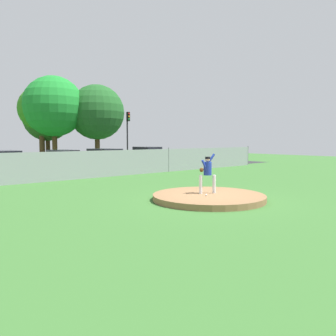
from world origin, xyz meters
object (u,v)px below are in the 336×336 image
baseball (206,195)px  parked_car_slate (4,164)px  traffic_cone_orange (174,163)px  parked_car_charcoal (105,160)px  parked_car_white (147,158)px  parked_car_champagne (63,162)px  pitcher_youth (207,171)px  traffic_light_far (128,129)px

baseball → parked_car_slate: parked_car_slate is taller
traffic_cone_orange → parked_car_charcoal: bearing=176.1°
parked_car_slate → parked_car_white: 11.68m
traffic_cone_orange → parked_car_slate: bearing=177.1°
baseball → parked_car_white: (8.45, 14.65, 0.57)m
parked_car_champagne → parked_car_charcoal: 3.49m
pitcher_youth → parked_car_white: size_ratio=0.38×
parked_car_slate → pitcher_youth: bearing=-75.7°
traffic_light_far → traffic_cone_orange: bearing=-69.7°
pitcher_youth → traffic_cone_orange: (10.77, 13.80, -0.89)m
pitcher_youth → parked_car_champagne: size_ratio=0.39×
traffic_light_far → baseball: bearing=-116.4°
parked_car_champagne → parked_car_white: 7.75m
pitcher_youth → parked_car_charcoal: (3.71, 14.28, -0.34)m
parked_car_champagne → parked_car_slate: 3.95m
pitcher_youth → baseball: bearing=-141.4°
parked_car_charcoal → traffic_light_far: size_ratio=0.92×
parked_car_slate → traffic_cone_orange: parked_car_slate is taller
parked_car_champagne → parked_car_slate: parked_car_slate is taller
parked_car_slate → parked_car_white: size_ratio=0.96×
baseball → traffic_cone_orange: 18.10m
parked_car_champagne → parked_car_charcoal: parked_car_charcoal is taller
parked_car_charcoal → traffic_light_far: 7.35m
pitcher_youth → traffic_cone_orange: size_ratio=2.94×
traffic_cone_orange → traffic_light_far: bearing=110.3°
parked_car_champagne → parked_car_slate: size_ratio=1.02×
pitcher_youth → baseball: (-0.48, -0.38, -0.88)m
baseball → parked_car_charcoal: parked_car_charcoal is taller
traffic_light_far → pitcher_youth: bearing=-115.6°
pitcher_youth → parked_car_white: 16.35m
pitcher_youth → traffic_light_far: 20.85m
parked_car_champagne → baseball: bearing=-92.7°
parked_car_champagne → traffic_cone_orange: bearing=-2.5°
pitcher_youth → parked_car_slate: pitcher_youth is taller
traffic_cone_orange → parked_car_champagne: bearing=177.5°
parked_car_white → parked_car_charcoal: (-4.26, 0.01, -0.03)m
baseball → parked_car_charcoal: bearing=74.1°
pitcher_youth → parked_car_slate: bearing=104.3°
baseball → parked_car_champagne: parked_car_champagne is taller
parked_car_champagne → parked_car_charcoal: size_ratio=0.88×
parked_car_charcoal → pitcher_youth: bearing=-104.6°
pitcher_youth → traffic_light_far: (8.96, 18.67, 2.34)m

